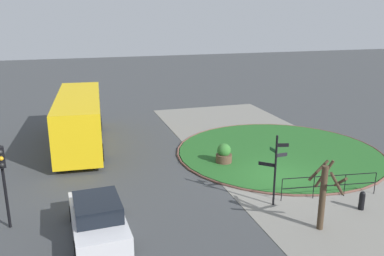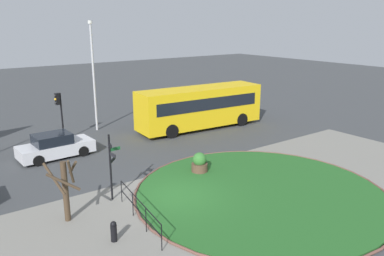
# 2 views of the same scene
# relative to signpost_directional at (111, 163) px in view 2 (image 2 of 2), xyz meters

# --- Properties ---
(ground) EXTENTS (120.00, 120.00, 0.00)m
(ground) POSITION_rel_signpost_directional_xyz_m (2.45, -1.53, -1.78)
(ground) COLOR #3D3F42
(sidewalk_paving) EXTENTS (32.00, 8.89, 0.02)m
(sidewalk_paving) POSITION_rel_signpost_directional_xyz_m (2.45, -3.08, -1.77)
(sidewalk_paving) COLOR gray
(sidewalk_paving) RESTS_ON ground
(grass_island) EXTENTS (11.74, 11.74, 0.10)m
(grass_island) POSITION_rel_signpost_directional_xyz_m (5.95, -3.54, -1.73)
(grass_island) COLOR #235B23
(grass_island) RESTS_ON ground
(grass_kerb_ring) EXTENTS (12.05, 12.05, 0.11)m
(grass_kerb_ring) POSITION_rel_signpost_directional_xyz_m (5.95, -3.54, -1.73)
(grass_kerb_ring) COLOR brown
(grass_kerb_ring) RESTS_ON ground
(signpost_directional) EXTENTS (0.66, 1.08, 3.14)m
(signpost_directional) POSITION_rel_signpost_directional_xyz_m (0.00, 0.00, 0.00)
(signpost_directional) COLOR black
(signpost_directional) RESTS_ON ground
(bollard_foreground) EXTENTS (0.24, 0.24, 0.83)m
(bollard_foreground) POSITION_rel_signpost_directional_xyz_m (-1.51, -3.30, -1.36)
(bollard_foreground) COLOR black
(bollard_foreground) RESTS_ON ground
(railing_grass_edge) EXTENTS (0.64, 4.43, 1.06)m
(railing_grass_edge) POSITION_rel_signpost_directional_xyz_m (-0.11, -2.70, -1.09)
(railing_grass_edge) COLOR black
(railing_grass_edge) RESTS_ON ground
(bus_yellow) EXTENTS (10.01, 3.19, 3.13)m
(bus_yellow) POSITION_rel_signpost_directional_xyz_m (10.78, 7.53, -0.10)
(bus_yellow) COLOR yellow
(bus_yellow) RESTS_ON ground
(car_far_lane) EXTENTS (4.40, 2.02, 1.49)m
(car_far_lane) POSITION_rel_signpost_directional_xyz_m (-0.29, 7.37, -1.10)
(car_far_lane) COLOR silver
(car_far_lane) RESTS_ON ground
(traffic_light_far) EXTENTS (0.49, 0.30, 3.31)m
(traffic_light_far) POSITION_rel_signpost_directional_xyz_m (1.13, 10.55, 0.66)
(traffic_light_far) COLOR black
(traffic_light_far) RESTS_ON ground
(lamppost_tall) EXTENTS (0.32, 0.32, 8.00)m
(lamppost_tall) POSITION_rel_signpost_directional_xyz_m (4.19, 11.73, 2.51)
(lamppost_tall) COLOR #B7B7BC
(lamppost_tall) RESTS_ON ground
(planter_near_signpost) EXTENTS (0.88, 0.88, 1.15)m
(planter_near_signpost) POSITION_rel_signpost_directional_xyz_m (5.18, 0.23, -1.26)
(planter_near_signpost) COLOR brown
(planter_near_signpost) RESTS_ON ground
(street_tree_bare) EXTENTS (1.26, 1.25, 2.73)m
(street_tree_bare) POSITION_rel_signpost_directional_xyz_m (-2.38, -0.80, -0.27)
(street_tree_bare) COLOR #423323
(street_tree_bare) RESTS_ON ground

